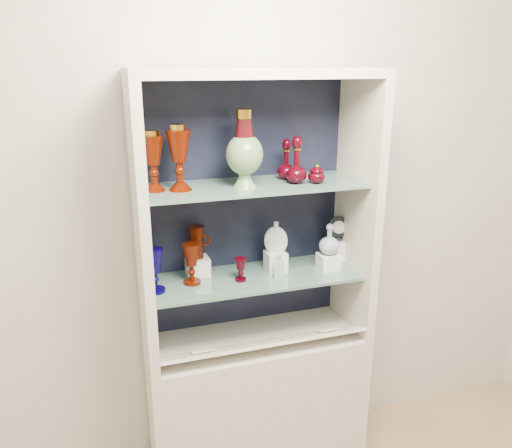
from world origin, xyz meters
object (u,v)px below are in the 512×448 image
object	(u,v)px
clear_square_bottle	(279,265)
flat_flask	(276,237)
ruby_decanter_b	(286,158)
ruby_goblet_tall	(192,264)
ruby_decanter_a	(297,157)
clear_round_decanter	(329,240)
lidded_bowl	(317,174)
cameo_medallion	(339,228)
pedestal_lamp_right	(179,158)
enamel_urn	(244,149)
cobalt_goblet	(155,271)
pedestal_lamp_left	(153,161)
ruby_goblet_small	(241,270)
ruby_pitcher	(197,242)

from	to	relation	value
clear_square_bottle	flat_flask	distance (m)	0.13
ruby_decanter_b	ruby_goblet_tall	distance (m)	0.61
ruby_decanter_a	ruby_goblet_tall	xyz separation A→B (m)	(-0.45, 0.05, -0.44)
ruby_goblet_tall	clear_round_decanter	bearing A→B (deg)	-2.50
ruby_decanter_b	clear_square_bottle	xyz separation A→B (m)	(-0.06, -0.10, -0.46)
lidded_bowl	cameo_medallion	world-z (taller)	lidded_bowl
pedestal_lamp_right	ruby_goblet_tall	size ratio (longest dim) A/B	1.45
pedestal_lamp_right	enamel_urn	world-z (taller)	enamel_urn
pedestal_lamp_right	clear_square_bottle	distance (m)	0.64
cobalt_goblet	ruby_goblet_tall	distance (m)	0.16
ruby_decanter_b	clear_square_bottle	world-z (taller)	ruby_decanter_b
clear_round_decanter	cobalt_goblet	bearing A→B (deg)	-179.36
enamel_urn	ruby_decanter_a	distance (m)	0.23
clear_round_decanter	pedestal_lamp_left	bearing A→B (deg)	177.38
enamel_urn	ruby_decanter_a	bearing A→B (deg)	-0.82
ruby_decanter_a	ruby_goblet_tall	bearing A→B (deg)	174.31
enamel_urn	pedestal_lamp_right	bearing A→B (deg)	173.28
enamel_urn	clear_round_decanter	world-z (taller)	enamel_urn
ruby_goblet_small	clear_square_bottle	size ratio (longest dim) A/B	0.89
clear_round_decanter	cameo_medallion	distance (m)	0.13
ruby_decanter_a	pedestal_lamp_left	bearing A→B (deg)	174.87
enamel_urn	ruby_pitcher	xyz separation A→B (m)	(-0.18, 0.13, -0.42)
ruby_decanter_a	cameo_medallion	xyz separation A→B (m)	(0.27, 0.10, -0.37)
ruby_decanter_b	clear_square_bottle	size ratio (longest dim) A/B	1.62
enamel_urn	clear_round_decanter	bearing A→B (deg)	2.04
clear_square_bottle	flat_flask	bearing A→B (deg)	81.57
ruby_decanter_b	cobalt_goblet	world-z (taller)	ruby_decanter_b
pedestal_lamp_right	clear_square_bottle	bearing A→B (deg)	-5.92
pedestal_lamp_right	ruby_pitcher	xyz separation A→B (m)	(0.08, 0.10, -0.40)
pedestal_lamp_left	lidded_bowl	world-z (taller)	pedestal_lamp_left
pedestal_lamp_right	cobalt_goblet	world-z (taller)	pedestal_lamp_right
pedestal_lamp_left	clear_round_decanter	bearing A→B (deg)	-2.62
ruby_decanter_b	cameo_medallion	bearing A→B (deg)	3.12
pedestal_lamp_right	cobalt_goblet	size ratio (longest dim) A/B	1.39
cobalt_goblet	clear_round_decanter	world-z (taller)	clear_round_decanter
cobalt_goblet	flat_flask	world-z (taller)	flat_flask
clear_square_bottle	cameo_medallion	bearing A→B (deg)	18.26
ruby_decanter_a	cobalt_goblet	xyz separation A→B (m)	(-0.61, 0.01, -0.44)
pedestal_lamp_right	ruby_pitcher	size ratio (longest dim) A/B	1.77
ruby_goblet_tall	flat_flask	world-z (taller)	flat_flask
cobalt_goblet	flat_flask	xyz separation A→B (m)	(0.55, 0.06, 0.07)
enamel_urn	flat_flask	size ratio (longest dim) A/B	2.10
ruby_pitcher	clear_round_decanter	xyz separation A→B (m)	(0.59, -0.12, -0.01)
pedestal_lamp_right	cameo_medallion	size ratio (longest dim) A/B	2.14
pedestal_lamp_left	ruby_goblet_tall	distance (m)	0.47
enamel_urn	cameo_medallion	world-z (taller)	enamel_urn
ruby_goblet_tall	flat_flask	distance (m)	0.40
cobalt_goblet	ruby_pitcher	distance (m)	0.24
ruby_goblet_small	ruby_pitcher	bearing A→B (deg)	143.20
pedestal_lamp_left	cobalt_goblet	xyz separation A→B (m)	(-0.03, -0.04, -0.45)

